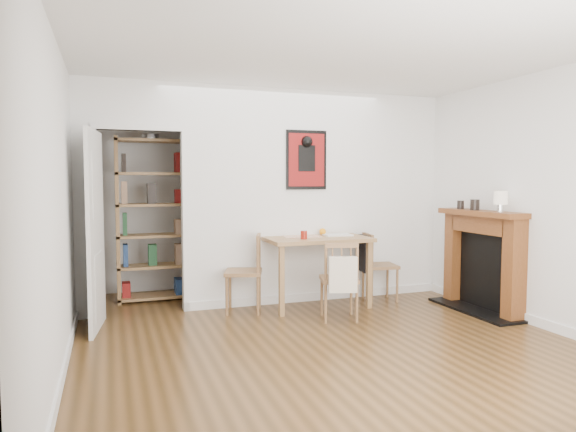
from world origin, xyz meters
name	(u,v)px	position (x,y,z in m)	size (l,w,h in m)	color
ground	(318,335)	(0.00, 0.00, 0.00)	(5.20, 5.20, 0.00)	brown
room_shell	(283,197)	(0.10, 1.34, 1.30)	(5.20, 5.20, 5.20)	silver
dining_table	(316,245)	(0.43, 1.10, 0.73)	(1.22, 0.77, 0.83)	#966C46
chair_left	(243,273)	(-0.46, 1.10, 0.45)	(0.57, 0.57, 0.89)	olive
chair_right	(379,265)	(1.28, 1.10, 0.44)	(0.54, 0.49, 0.85)	olive
chair_front	(339,280)	(0.44, 0.45, 0.43)	(0.53, 0.57, 0.85)	olive
bookshelf	(152,220)	(-1.39, 2.06, 1.00)	(0.86, 0.34, 2.03)	#966C46
fireplace	(483,258)	(2.16, 0.25, 0.62)	(0.45, 1.25, 1.16)	brown
red_glass	(304,235)	(0.21, 0.93, 0.88)	(0.08, 0.08, 0.10)	maroon
orange_fruit	(323,232)	(0.59, 1.27, 0.87)	(0.08, 0.08, 0.08)	orange
placemat	(302,236)	(0.29, 1.20, 0.83)	(0.44, 0.33, 0.00)	beige
notebook	(337,235)	(0.74, 1.15, 0.84)	(0.33, 0.24, 0.02)	silver
mantel_lamp	(501,199)	(2.10, -0.06, 1.30)	(0.14, 0.14, 0.23)	silver
ceramic_jar_a	(475,205)	(2.08, 0.32, 1.22)	(0.10, 0.10, 0.12)	black
ceramic_jar_b	(461,205)	(2.09, 0.58, 1.21)	(0.08, 0.08, 0.10)	black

